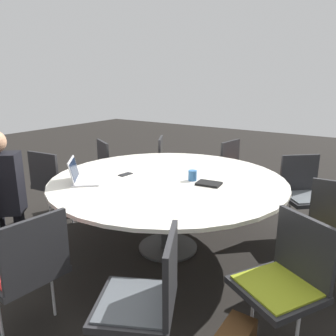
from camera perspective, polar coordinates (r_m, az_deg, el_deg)
name	(u,v)px	position (r m, az deg, el deg)	size (l,w,h in m)	color
ground_plane	(168,248)	(3.37, 0.00, -13.71)	(16.00, 16.00, 0.00)	black
conference_table	(168,186)	(3.11, 0.00, -3.09)	(2.19, 2.19, 0.73)	#333333
chair_1	(28,265)	(2.29, -23.25, -15.20)	(0.48, 0.47, 0.86)	#262628
chair_2	(147,294)	(1.88, -3.67, -21.07)	(0.58, 0.57, 0.86)	#262628
chair_3	(286,276)	(2.13, 19.83, -17.20)	(0.58, 0.59, 0.86)	#262628
chair_4	(335,229)	(2.86, 27.14, -9.43)	(0.45, 0.47, 0.86)	#262628
chair_5	(304,190)	(3.69, 22.61, -3.55)	(0.61, 0.61, 0.86)	#262628
chair_6	(238,168)	(4.32, 12.11, -0.07)	(0.49, 0.48, 0.86)	#262628
chair_7	(170,162)	(4.53, 0.34, 0.99)	(0.59, 0.58, 0.86)	#262628
chair_8	(113,166)	(4.40, -9.57, 0.34)	(0.58, 0.59, 0.86)	#262628
chair_9	(53,180)	(3.95, -19.32, -2.02)	(0.46, 0.48, 0.86)	#262628
person_0	(1,186)	(3.27, -27.10, -2.83)	(0.40, 0.42, 1.21)	black
laptop	(82,176)	(3.07, -14.80, -1.38)	(0.42, 0.41, 0.21)	silver
spiral_notebook	(209,184)	(2.92, 7.13, -2.71)	(0.17, 0.23, 0.02)	black
coffee_cup	(193,175)	(3.02, 4.29, -1.28)	(0.08, 0.08, 0.09)	#33669E
cell_phone	(125,174)	(3.22, -7.43, -1.10)	(0.15, 0.08, 0.01)	black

